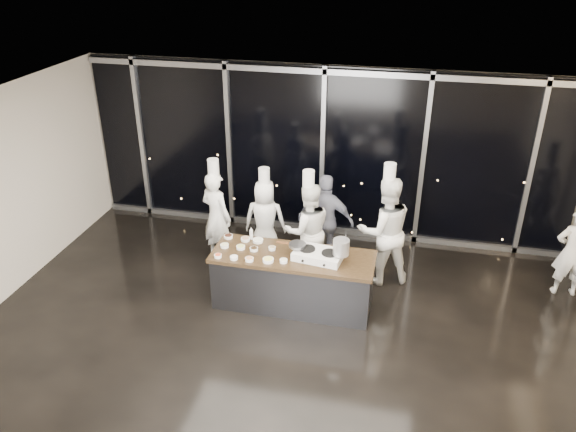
# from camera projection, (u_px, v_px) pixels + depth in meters

# --- Properties ---
(ground) EXTENTS (9.00, 9.00, 0.00)m
(ground) POSITION_uv_depth(u_px,v_px,m) (279.00, 340.00, 8.06)
(ground) COLOR black
(ground) RESTS_ON ground
(room_shell) EXTENTS (9.02, 7.02, 3.21)m
(room_shell) POSITION_uv_depth(u_px,v_px,m) (292.00, 200.00, 7.00)
(room_shell) COLOR beige
(room_shell) RESTS_ON ground
(window_wall) EXTENTS (8.90, 0.11, 3.20)m
(window_wall) POSITION_uv_depth(u_px,v_px,m) (323.00, 153.00, 10.31)
(window_wall) COLOR black
(window_wall) RESTS_ON ground
(demo_counter) EXTENTS (2.46, 0.86, 0.90)m
(demo_counter) POSITION_uv_depth(u_px,v_px,m) (293.00, 280.00, 8.63)
(demo_counter) COLOR #353539
(demo_counter) RESTS_ON ground
(stove) EXTENTS (0.77, 0.53, 0.14)m
(stove) POSITION_uv_depth(u_px,v_px,m) (318.00, 255.00, 8.31)
(stove) COLOR silver
(stove) RESTS_ON demo_counter
(frying_pan) EXTENTS (0.47, 0.29, 0.04)m
(frying_pan) POSITION_uv_depth(u_px,v_px,m) (297.00, 245.00, 8.38)
(frying_pan) COLOR gray
(frying_pan) RESTS_ON stove
(stock_pot) EXTENTS (0.27, 0.27, 0.24)m
(stock_pot) POSITION_uv_depth(u_px,v_px,m) (341.00, 247.00, 8.13)
(stock_pot) COLOR #B9B9BB
(stock_pot) RESTS_ON stove
(prep_bowls) EXTENTS (1.15, 0.73, 0.05)m
(prep_bowls) POSITION_uv_depth(u_px,v_px,m) (248.00, 249.00, 8.54)
(prep_bowls) COLOR white
(prep_bowls) RESTS_ON demo_counter
(squeeze_bottle) EXTENTS (0.06, 0.06, 0.20)m
(squeeze_bottle) POSITION_uv_depth(u_px,v_px,m) (251.00, 233.00, 8.83)
(squeeze_bottle) COLOR silver
(squeeze_bottle) RESTS_ON demo_counter
(chef_far_left) EXTENTS (0.72, 0.62, 1.90)m
(chef_far_left) POSITION_uv_depth(u_px,v_px,m) (216.00, 216.00, 9.68)
(chef_far_left) COLOR white
(chef_far_left) RESTS_ON ground
(chef_left) EXTENTS (0.78, 0.56, 1.72)m
(chef_left) POSITION_uv_depth(u_px,v_px,m) (265.00, 219.00, 9.77)
(chef_left) COLOR white
(chef_left) RESTS_ON ground
(chef_center) EXTENTS (1.00, 0.90, 1.90)m
(chef_center) POSITION_uv_depth(u_px,v_px,m) (308.00, 230.00, 9.25)
(chef_center) COLOR white
(chef_center) RESTS_ON ground
(guest) EXTENTS (1.00, 0.49, 1.66)m
(guest) POSITION_uv_depth(u_px,v_px,m) (326.00, 220.00, 9.58)
(guest) COLOR #161C3D
(guest) RESTS_ON ground
(chef_right) EXTENTS (1.10, 0.99, 2.09)m
(chef_right) POSITION_uv_depth(u_px,v_px,m) (385.00, 230.00, 9.05)
(chef_right) COLOR white
(chef_right) RESTS_ON ground
(chef_side) EXTENTS (0.58, 0.41, 1.75)m
(chef_side) POSITION_uv_depth(u_px,v_px,m) (573.00, 251.00, 8.77)
(chef_side) COLOR white
(chef_side) RESTS_ON ground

